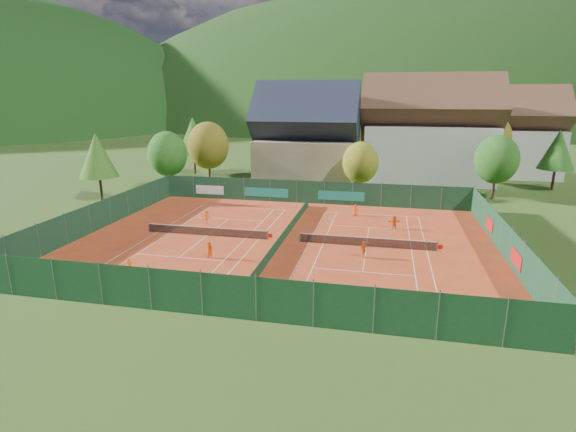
# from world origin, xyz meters

# --- Properties ---
(ground) EXTENTS (600.00, 600.00, 0.00)m
(ground) POSITION_xyz_m (0.00, 0.00, -0.02)
(ground) COLOR #2D4A17
(ground) RESTS_ON ground
(clay_pad) EXTENTS (40.00, 32.00, 0.01)m
(clay_pad) POSITION_xyz_m (0.00, 0.00, 0.01)
(clay_pad) COLOR #B53A1A
(clay_pad) RESTS_ON ground
(court_markings_left) EXTENTS (11.03, 23.83, 0.00)m
(court_markings_left) POSITION_xyz_m (-8.00, 0.00, 0.01)
(court_markings_left) COLOR white
(court_markings_left) RESTS_ON ground
(court_markings_right) EXTENTS (11.03, 23.83, 0.00)m
(court_markings_right) POSITION_xyz_m (8.00, 0.00, 0.01)
(court_markings_right) COLOR white
(court_markings_right) RESTS_ON ground
(tennis_net_left) EXTENTS (13.30, 0.10, 1.02)m
(tennis_net_left) POSITION_xyz_m (-7.85, 0.00, 0.51)
(tennis_net_left) COLOR #59595B
(tennis_net_left) RESTS_ON ground
(tennis_net_right) EXTENTS (13.30, 0.10, 1.02)m
(tennis_net_right) POSITION_xyz_m (8.15, 0.00, 0.51)
(tennis_net_right) COLOR #59595B
(tennis_net_right) RESTS_ON ground
(court_divider) EXTENTS (0.03, 28.80, 1.00)m
(court_divider) POSITION_xyz_m (0.00, 0.00, 0.50)
(court_divider) COLOR #143820
(court_divider) RESTS_ON ground
(fence_north) EXTENTS (40.00, 0.10, 3.00)m
(fence_north) POSITION_xyz_m (-0.46, 15.99, 1.47)
(fence_north) COLOR #163D25
(fence_north) RESTS_ON ground
(fence_south) EXTENTS (40.00, 0.04, 3.00)m
(fence_south) POSITION_xyz_m (0.00, -16.00, 1.50)
(fence_south) COLOR #14391D
(fence_south) RESTS_ON ground
(fence_west) EXTENTS (0.04, 32.00, 3.00)m
(fence_west) POSITION_xyz_m (-20.00, 0.00, 1.50)
(fence_west) COLOR #153C24
(fence_west) RESTS_ON ground
(fence_east) EXTENTS (0.09, 32.00, 3.00)m
(fence_east) POSITION_xyz_m (20.00, 0.05, 1.48)
(fence_east) COLOR #12321E
(fence_east) RESTS_ON ground
(chalet) EXTENTS (16.20, 12.00, 16.00)m
(chalet) POSITION_xyz_m (-3.00, 30.00, 6.62)
(chalet) COLOR tan
(chalet) RESTS_ON ground
(hotel_block_a) EXTENTS (21.60, 11.00, 17.25)m
(hotel_block_a) POSITION_xyz_m (16.00, 36.00, 7.38)
(hotel_block_a) COLOR silver
(hotel_block_a) RESTS_ON ground
(hotel_block_b) EXTENTS (17.28, 10.00, 15.50)m
(hotel_block_b) POSITION_xyz_m (30.00, 44.00, 6.62)
(hotel_block_b) COLOR silver
(hotel_block_b) RESTS_ON ground
(tree_west_front) EXTENTS (5.72, 5.72, 8.69)m
(tree_west_front) POSITION_xyz_m (-22.00, 20.00, 5.39)
(tree_west_front) COLOR #4B311B
(tree_west_front) RESTS_ON ground
(tree_west_mid) EXTENTS (6.44, 6.44, 9.78)m
(tree_west_mid) POSITION_xyz_m (-18.00, 26.00, 6.07)
(tree_west_mid) COLOR #4A2E1A
(tree_west_mid) RESTS_ON ground
(tree_west_back) EXTENTS (5.60, 5.60, 10.00)m
(tree_west_back) POSITION_xyz_m (-24.00, 34.00, 6.74)
(tree_west_back) COLOR #402A16
(tree_west_back) RESTS_ON ground
(tree_center) EXTENTS (5.01, 5.01, 7.60)m
(tree_center) POSITION_xyz_m (6.00, 22.00, 4.72)
(tree_center) COLOR #4C371B
(tree_center) RESTS_ON ground
(tree_east_front) EXTENTS (5.72, 5.72, 8.69)m
(tree_east_front) POSITION_xyz_m (24.00, 24.00, 5.39)
(tree_east_front) COLOR #422717
(tree_east_front) RESTS_ON ground
(tree_east_mid) EXTENTS (5.04, 5.04, 9.00)m
(tree_east_mid) POSITION_xyz_m (34.00, 32.00, 6.06)
(tree_east_mid) COLOR #4A301A
(tree_east_mid) RESTS_ON ground
(tree_west_side) EXTENTS (5.04, 5.04, 9.00)m
(tree_west_side) POSITION_xyz_m (-28.00, 12.00, 6.06)
(tree_west_side) COLOR #422B17
(tree_west_side) RESTS_ON ground
(tree_east_back) EXTENTS (7.15, 7.15, 10.86)m
(tree_east_back) POSITION_xyz_m (26.00, 40.00, 6.74)
(tree_east_back) COLOR #48321A
(tree_east_back) RESTS_ON ground
(mountain_backdrop) EXTENTS (820.00, 530.00, 242.00)m
(mountain_backdrop) POSITION_xyz_m (28.54, 233.48, -39.64)
(mountain_backdrop) COLOR black
(mountain_backdrop) RESTS_ON ground
(ball_hopper) EXTENTS (0.34, 0.34, 0.80)m
(ball_hopper) POSITION_xyz_m (10.35, -11.78, 0.56)
(ball_hopper) COLOR slate
(ball_hopper) RESTS_ON ground
(loose_ball_0) EXTENTS (0.07, 0.07, 0.07)m
(loose_ball_0) POSITION_xyz_m (-7.49, -4.35, 0.03)
(loose_ball_0) COLOR #CCD833
(loose_ball_0) RESTS_ON ground
(loose_ball_1) EXTENTS (0.07, 0.07, 0.07)m
(loose_ball_1) POSITION_xyz_m (4.36, -7.41, 0.03)
(loose_ball_1) COLOR #CCD833
(loose_ball_1) RESTS_ON ground
(loose_ball_2) EXTENTS (0.07, 0.07, 0.07)m
(loose_ball_2) POSITION_xyz_m (2.35, 3.12, 0.03)
(loose_ball_2) COLOR #CCD833
(loose_ball_2) RESTS_ON ground
(player_left_near) EXTENTS (0.55, 0.54, 1.28)m
(player_left_near) POSITION_xyz_m (-10.23, -10.65, 0.64)
(player_left_near) COLOR #F05815
(player_left_near) RESTS_ON ground
(player_left_mid) EXTENTS (0.88, 0.77, 1.53)m
(player_left_mid) POSITION_xyz_m (-5.27, -6.12, 0.76)
(player_left_mid) COLOR #FF6016
(player_left_mid) RESTS_ON ground
(player_left_far) EXTENTS (1.04, 0.62, 1.58)m
(player_left_far) POSITION_xyz_m (-9.63, 4.04, 0.79)
(player_left_far) COLOR #E95014
(player_left_far) RESTS_ON ground
(player_right_near) EXTENTS (0.90, 0.92, 1.55)m
(player_right_near) POSITION_xyz_m (7.88, -3.12, 0.78)
(player_right_near) COLOR #DB4F13
(player_right_near) RESTS_ON ground
(player_right_far_a) EXTENTS (0.74, 0.56, 1.35)m
(player_right_far_a) POSITION_xyz_m (6.18, 10.95, 0.68)
(player_right_far_a) COLOR #FF5116
(player_right_far_a) RESTS_ON ground
(player_right_far_b) EXTENTS (1.45, 0.70, 1.50)m
(player_right_far_b) POSITION_xyz_m (10.60, 6.39, 0.75)
(player_right_far_b) COLOR #F05C15
(player_right_far_b) RESTS_ON ground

